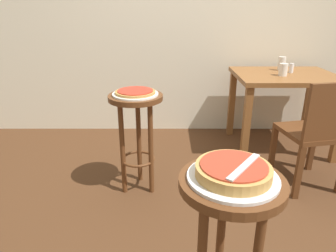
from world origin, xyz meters
name	(u,v)px	position (x,y,z in m)	size (l,w,h in m)	color
ground_plane	(203,219)	(0.00, 0.00, 0.00)	(6.00, 6.00, 0.00)	#4C2D19
stool_foreground	(228,225)	(-0.01, -0.72, 0.54)	(0.38, 0.38, 0.74)	#5B3319
serving_plate_foreground	(233,178)	(-0.01, -0.72, 0.75)	(0.32, 0.32, 0.01)	silver
pizza_foreground	(233,170)	(-0.01, -0.72, 0.77)	(0.26, 0.26, 0.05)	tan
stool_middle	(136,122)	(-0.46, 0.38, 0.54)	(0.38, 0.38, 0.74)	#5B3319
serving_plate_middle	(135,94)	(-0.46, 0.38, 0.75)	(0.32, 0.32, 0.01)	white
pizza_middle	(135,92)	(-0.46, 0.38, 0.76)	(0.28, 0.28, 0.02)	#B78442
dining_table	(284,86)	(0.85, 1.12, 0.62)	(0.91, 0.75, 0.73)	brown
cup_near_edge	(283,70)	(0.79, 1.04, 0.79)	(0.08, 0.08, 0.11)	silver
cup_far_edge	(282,64)	(0.86, 1.29, 0.80)	(0.07, 0.07, 0.13)	silver
condiment_shaker	(291,68)	(0.91, 1.17, 0.78)	(0.04, 0.04, 0.09)	white
wooden_chair	(317,131)	(0.85, 0.39, 0.47)	(0.47, 0.47, 0.85)	#5B3319
pizza_server_knife	(244,166)	(0.02, -0.74, 0.80)	(0.22, 0.02, 0.01)	silver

